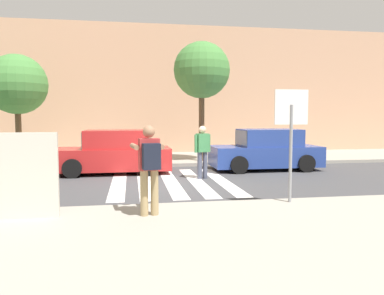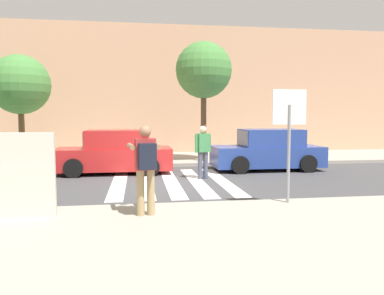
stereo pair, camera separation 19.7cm
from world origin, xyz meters
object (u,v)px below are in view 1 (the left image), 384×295
Objects in this scene: advertising_board at (28,176)px; pedestrian_crossing at (202,149)px; parked_car_blue at (266,151)px; stop_sign at (291,121)px; parked_car_red at (114,153)px; street_tree_center at (202,71)px; photographer_with_backpack at (149,162)px; street_tree_west at (17,85)px.

pedestrian_crossing is at bearing 47.94° from advertising_board.
advertising_board is at bearing -137.94° from parked_car_blue.
parked_car_red is (-4.08, 5.84, -1.22)m from stop_sign.
stop_sign is at bearing 4.96° from advertising_board.
parked_car_red is 5.71m from parked_car_blue.
advertising_board is (-1.28, -6.30, 0.21)m from parked_car_red.
photographer_with_backpack is at bearing -107.02° from street_tree_center.
parked_car_blue is 2.56× the size of advertising_board.
street_tree_west is 2.76× the size of advertising_board.
stop_sign is 0.49× the size of street_tree_center.
pedestrian_crossing reaches higher than parked_car_red.
stop_sign is 1.55× the size of advertising_board.
stop_sign is 5.48m from advertising_board.
street_tree_center is (0.68, 3.74, 2.97)m from pedestrian_crossing.
advertising_board is (-5.36, -0.46, -1.00)m from stop_sign.
pedestrian_crossing is at bearing -149.34° from parked_car_blue.
street_tree_west is at bearing 133.10° from stop_sign.
pedestrian_crossing is at bearing 105.63° from stop_sign.
stop_sign is at bearing -86.44° from street_tree_center.
photographer_with_backpack is 5.23m from pedestrian_crossing.
street_tree_west is 0.88× the size of street_tree_center.
photographer_with_backpack is 0.42× the size of parked_car_red.
parked_car_blue is at bearing -15.86° from street_tree_west.
parked_car_blue is at bearing 53.89° from photographer_with_backpack.
street_tree_center is at bearing 72.98° from photographer_with_backpack.
photographer_with_backpack is (-3.12, -0.66, -0.78)m from stop_sign.
street_tree_west is (-4.91, 9.24, 2.15)m from photographer_with_backpack.
parked_car_red is 5.25m from street_tree_center.
street_tree_west reaches higher than parked_car_blue.
stop_sign is 1.44× the size of pedestrian_crossing.
street_tree_center is at bearing -4.98° from street_tree_west.
photographer_with_backpack reaches higher than pedestrian_crossing.
stop_sign reaches higher than photographer_with_backpack.
photographer_with_backpack is 0.42× the size of parked_car_blue.
pedestrian_crossing is 8.48m from street_tree_west.
photographer_with_backpack is at bearing -81.58° from parked_car_red.
street_tree_center is (-0.49, 7.92, 2.00)m from stop_sign.
parked_car_blue is 9.41m from advertising_board.
photographer_with_backpack is 0.34× the size of street_tree_center.
parked_car_red is at bearing 124.98° from stop_sign.
pedestrian_crossing is 4.82m from street_tree_center.
parked_car_blue is 0.82× the size of street_tree_center.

